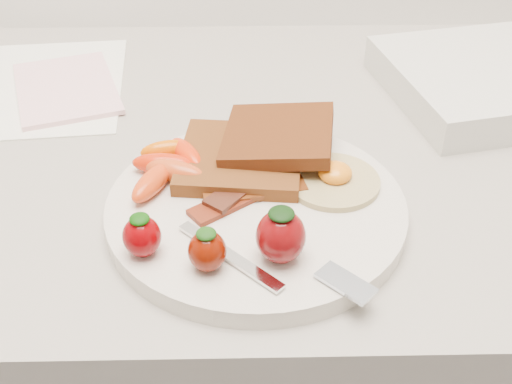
{
  "coord_description": "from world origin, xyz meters",
  "views": [
    {
      "loc": [
        0.02,
        1.11,
        1.27
      ],
      "look_at": [
        0.03,
        1.56,
        0.93
      ],
      "focal_mm": 45.0,
      "sensor_mm": 36.0,
      "label": 1
    }
  ],
  "objects": [
    {
      "name": "bacon_strips",
      "position": [
        0.02,
        1.57,
        0.92
      ],
      "size": [
        0.11,
        0.1,
        0.01
      ],
      "color": "#4E1C09",
      "rests_on": "plate"
    },
    {
      "name": "plate",
      "position": [
        0.03,
        1.56,
        0.91
      ],
      "size": [
        0.27,
        0.27,
        0.02
      ],
      "primitive_type": "cylinder",
      "color": "beige",
      "rests_on": "counter"
    },
    {
      "name": "toast_upper",
      "position": [
        0.05,
        1.64,
        0.94
      ],
      "size": [
        0.12,
        0.12,
        0.02
      ],
      "primitive_type": "cube",
      "rotation": [
        0.0,
        -0.1,
        -0.15
      ],
      "color": "black",
      "rests_on": "toast_lower"
    },
    {
      "name": "notepad",
      "position": [
        -0.2,
        1.8,
        0.91
      ],
      "size": [
        0.16,
        0.19,
        0.01
      ],
      "primitive_type": "cube",
      "rotation": [
        0.0,
        0.0,
        0.33
      ],
      "color": "#FFC2C7",
      "rests_on": "paper_sheet"
    },
    {
      "name": "appliance",
      "position": [
        0.33,
        1.79,
        0.92
      ],
      "size": [
        0.32,
        0.27,
        0.04
      ],
      "primitive_type": "cube",
      "rotation": [
        0.0,
        0.0,
        0.21
      ],
      "color": "silver",
      "rests_on": "counter"
    },
    {
      "name": "fork",
      "position": [
        0.05,
        1.47,
        0.92
      ],
      "size": [
        0.16,
        0.1,
        0.0
      ],
      "color": "silver",
      "rests_on": "plate"
    },
    {
      "name": "baby_carrots",
      "position": [
        -0.05,
        1.6,
        0.93
      ],
      "size": [
        0.07,
        0.11,
        0.02
      ],
      "color": "red",
      "rests_on": "plate"
    },
    {
      "name": "toast_lower",
      "position": [
        0.01,
        1.62,
        0.93
      ],
      "size": [
        0.13,
        0.13,
        0.01
      ],
      "primitive_type": "cube",
      "rotation": [
        0.0,
        0.0,
        -0.1
      ],
      "color": "#4A2A10",
      "rests_on": "plate"
    },
    {
      "name": "strawberries",
      "position": [
        0.0,
        1.49,
        0.94
      ],
      "size": [
        0.15,
        0.05,
        0.05
      ],
      "color": "#740003",
      "rests_on": "plate"
    },
    {
      "name": "paper_sheet",
      "position": [
        -0.23,
        1.82,
        0.9
      ],
      "size": [
        0.21,
        0.26,
        0.0
      ],
      "primitive_type": "cube",
      "rotation": [
        0.0,
        0.0,
        0.09
      ],
      "color": "white",
      "rests_on": "counter"
    },
    {
      "name": "fried_egg",
      "position": [
        0.1,
        1.59,
        0.92
      ],
      "size": [
        0.11,
        0.11,
        0.02
      ],
      "color": "beige",
      "rests_on": "plate"
    }
  ]
}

